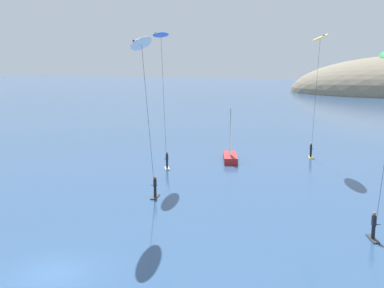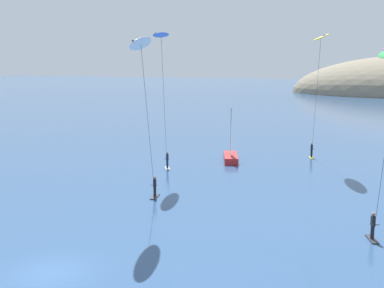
{
  "view_description": "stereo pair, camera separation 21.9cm",
  "coord_description": "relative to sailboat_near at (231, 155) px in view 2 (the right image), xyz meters",
  "views": [
    {
      "loc": [
        15.87,
        -17.72,
        10.39
      ],
      "look_at": [
        -1.34,
        19.75,
        3.45
      ],
      "focal_mm": 45.0,
      "sensor_mm": 36.0,
      "label": 1
    },
    {
      "loc": [
        16.07,
        -17.63,
        10.39
      ],
      "look_at": [
        -1.34,
        19.75,
        3.45
      ],
      "focal_mm": 45.0,
      "sensor_mm": 36.0,
      "label": 2
    }
  ],
  "objects": [
    {
      "name": "sailboat_near",
      "position": [
        0.0,
        0.0,
        0.0
      ],
      "size": [
        3.22,
        5.82,
        5.7
      ],
      "color": "#B22323",
      "rests_on": "ground"
    },
    {
      "name": "kitesurfer_yellow",
      "position": [
        8.61,
        2.34,
        11.36
      ],
      "size": [
        3.04,
        6.54,
        13.35
      ],
      "color": "yellow",
      "rests_on": "ground"
    },
    {
      "name": "ground_plane",
      "position": [
        1.7,
        -30.42,
        -0.64
      ],
      "size": [
        600.0,
        600.0,
        0.0
      ],
      "primitive_type": "plane",
      "color": "#2D4C75"
    },
    {
      "name": "kitesurfer_white",
      "position": [
        0.97,
        -19.86,
        10.04
      ],
      "size": [
        3.11,
        7.32,
        12.18
      ],
      "color": "#2D2D33",
      "rests_on": "ground"
    },
    {
      "name": "kitesurfer_blue",
      "position": [
        -3.6,
        -8.69,
        11.05
      ],
      "size": [
        2.62,
        5.63,
        13.17
      ],
      "color": "silver",
      "rests_on": "ground"
    }
  ]
}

